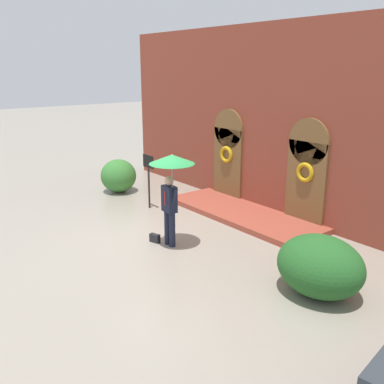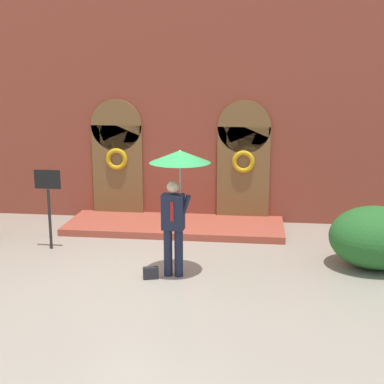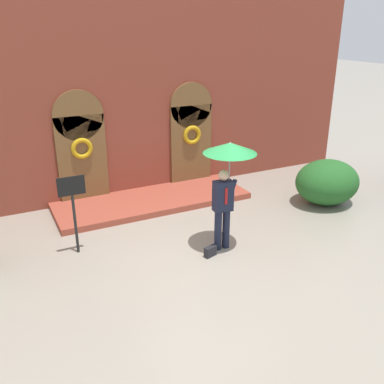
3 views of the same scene
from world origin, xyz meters
TOP-DOWN VIEW (x-y plane):
  - ground_plane at (0.00, 0.00)m, footprint 80.00×80.00m
  - building_facade at (-0.00, 4.15)m, footprint 14.00×2.30m
  - person_with_umbrella at (0.54, 0.06)m, footprint 1.10×1.10m
  - handbag at (0.05, -0.14)m, footprint 0.30×0.20m
  - sign_post at (-2.41, 1.29)m, footprint 0.56×0.06m
  - shrub_right at (4.24, 0.99)m, footprint 1.77×1.52m

SIDE VIEW (x-z plane):
  - ground_plane at x=0.00m, z-range 0.00..0.00m
  - handbag at x=0.05m, z-range 0.00..0.22m
  - shrub_right at x=4.24m, z-range 0.00..1.20m
  - sign_post at x=-2.41m, z-range 0.30..2.02m
  - person_with_umbrella at x=0.54m, z-range 0.73..3.09m
  - building_facade at x=0.00m, z-range -0.12..5.48m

